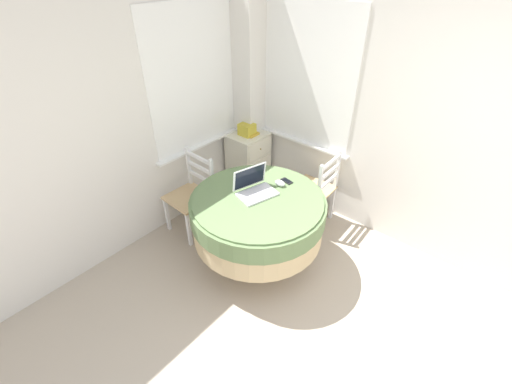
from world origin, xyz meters
The scene contains 10 objects.
corner_room_shell centered at (1.15, 1.76, 1.28)m, with size 4.28×4.64×2.55m.
round_dining_table centered at (0.83, 1.61, 0.59)m, with size 1.21×1.21×0.77m.
laptop centered at (0.88, 1.69, 0.82)m, with size 0.39×0.34×0.23m.
computer_mouse centered at (1.12, 1.59, 0.80)m, with size 0.07×0.10×0.05m.
cell_phone centered at (1.21, 1.58, 0.78)m, with size 0.08×0.12×0.01m.
dining_chair_near_back_window centered at (0.78, 2.48, 0.43)m, with size 0.43×0.44×0.88m.
dining_chair_near_right_window centered at (1.70, 1.54, 0.43)m, with size 0.44×0.43×0.88m.
corner_cabinet centered at (1.76, 2.55, 0.38)m, with size 0.47×0.41×0.77m.
storage_box centered at (1.72, 2.54, 0.84)m, with size 0.16×0.16×0.14m.
book_on_cabinet centered at (1.75, 2.54, 0.78)m, with size 0.16×0.22×0.02m.
Camera 1 is at (-1.01, 0.05, 2.54)m, focal length 24.00 mm.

